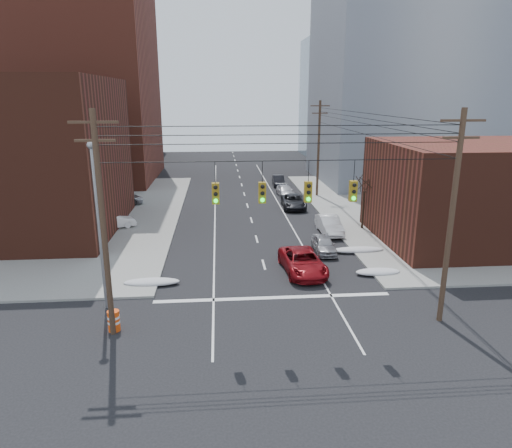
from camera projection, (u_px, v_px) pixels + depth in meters
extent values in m
plane|color=black|center=(290.00, 359.00, 20.72)|extent=(160.00, 160.00, 0.00)
cube|color=gray|center=(501.00, 207.00, 48.73)|extent=(40.00, 40.00, 0.15)
cube|color=brown|center=(59.00, 68.00, 60.77)|extent=(24.00, 20.00, 30.00)
cube|color=#512418|center=(98.00, 125.00, 87.99)|extent=(22.00, 18.00, 12.00)
cube|color=gray|center=(403.00, 88.00, 61.26)|extent=(22.00, 20.00, 25.00)
cube|color=gray|center=(359.00, 98.00, 86.76)|extent=(20.00, 18.00, 22.00)
cube|color=#512418|center=(483.00, 193.00, 36.40)|extent=(16.00, 12.00, 8.00)
cylinder|color=#473323|center=(103.00, 229.00, 21.43)|extent=(0.28, 0.28, 11.00)
cube|color=#473323|center=(93.00, 122.00, 20.09)|extent=(2.20, 0.12, 0.12)
cube|color=#473323|center=(95.00, 140.00, 20.31)|extent=(1.80, 0.12, 0.12)
cylinder|color=#473323|center=(451.00, 221.00, 22.77)|extent=(0.28, 0.28, 11.00)
cube|color=#473323|center=(463.00, 120.00, 21.44)|extent=(2.20, 0.12, 0.12)
cube|color=#473323|center=(461.00, 138.00, 21.66)|extent=(1.80, 0.12, 0.12)
cylinder|color=#473323|center=(318.00, 150.00, 52.50)|extent=(0.28, 0.28, 11.00)
cube|color=#473323|center=(320.00, 106.00, 51.17)|extent=(2.20, 0.12, 0.12)
cube|color=#473323|center=(320.00, 113.00, 51.39)|extent=(1.80, 0.12, 0.12)
cylinder|color=black|center=(284.00, 161.00, 21.26)|extent=(17.00, 0.04, 0.04)
cylinder|color=black|center=(215.00, 172.00, 21.14)|extent=(0.03, 0.03, 1.00)
cube|color=olive|center=(216.00, 193.00, 21.41)|extent=(0.35, 0.30, 1.00)
sphere|color=black|center=(215.00, 187.00, 21.16)|extent=(0.20, 0.20, 0.20)
sphere|color=black|center=(216.00, 194.00, 21.25)|extent=(0.20, 0.20, 0.20)
sphere|color=#0CE526|center=(216.00, 201.00, 21.33)|extent=(0.20, 0.20, 0.20)
cylinder|color=black|center=(262.00, 172.00, 21.31)|extent=(0.03, 0.03, 1.00)
cube|color=olive|center=(262.00, 193.00, 21.58)|extent=(0.35, 0.30, 1.00)
sphere|color=black|center=(263.00, 187.00, 21.33)|extent=(0.20, 0.20, 0.20)
sphere|color=black|center=(263.00, 193.00, 21.42)|extent=(0.20, 0.20, 0.20)
sphere|color=#0CE526|center=(263.00, 200.00, 21.51)|extent=(0.20, 0.20, 0.20)
cylinder|color=black|center=(309.00, 171.00, 21.49)|extent=(0.03, 0.03, 1.00)
cube|color=olive|center=(308.00, 192.00, 21.76)|extent=(0.35, 0.30, 1.00)
sphere|color=black|center=(309.00, 186.00, 21.51)|extent=(0.20, 0.20, 0.20)
sphere|color=black|center=(309.00, 193.00, 21.60)|extent=(0.20, 0.20, 0.20)
sphere|color=#0CE526|center=(308.00, 199.00, 21.68)|extent=(0.20, 0.20, 0.20)
cylinder|color=black|center=(354.00, 170.00, 21.66)|extent=(0.03, 0.03, 1.00)
cube|color=olive|center=(353.00, 191.00, 21.93)|extent=(0.35, 0.30, 1.00)
sphere|color=black|center=(354.00, 185.00, 21.68)|extent=(0.20, 0.20, 0.20)
sphere|color=black|center=(354.00, 192.00, 21.77)|extent=(0.20, 0.20, 0.20)
sphere|color=#0CE526|center=(354.00, 198.00, 21.86)|extent=(0.20, 0.20, 0.20)
cylinder|color=gray|center=(99.00, 231.00, 24.50)|extent=(0.18, 0.18, 9.00)
sphere|color=gray|center=(91.00, 145.00, 23.24)|extent=(0.44, 0.44, 0.44)
cylinder|color=black|center=(363.00, 211.00, 40.18)|extent=(0.20, 0.20, 3.50)
cylinder|color=black|center=(369.00, 184.00, 39.70)|extent=(0.27, 0.82, 1.19)
cylinder|color=black|center=(365.00, 182.00, 40.09)|extent=(1.17, 0.54, 1.38)
cylinder|color=black|center=(358.00, 182.00, 40.19)|extent=(1.44, 1.00, 1.48)
cylinder|color=black|center=(360.00, 185.00, 39.58)|extent=(0.17, 0.84, 1.19)
cylinder|color=black|center=(361.00, 185.00, 39.09)|extent=(0.82, 0.99, 1.40)
cylinder|color=black|center=(369.00, 185.00, 38.71)|extent=(1.74, 0.21, 1.43)
cylinder|color=black|center=(369.00, 185.00, 39.36)|extent=(0.48, 0.73, 1.20)
ellipsoid|color=silver|center=(152.00, 282.00, 28.71)|extent=(3.50, 1.08, 0.42)
ellipsoid|color=silver|center=(378.00, 272.00, 30.36)|extent=(3.00, 1.08, 0.42)
ellipsoid|color=silver|center=(358.00, 250.00, 34.67)|extent=(4.00, 1.08, 0.42)
imported|color=maroon|center=(303.00, 262.00, 30.63)|extent=(2.88, 5.60, 1.51)
imported|color=#9F9FA4|center=(324.00, 244.00, 34.57)|extent=(1.59, 3.79, 1.28)
imported|color=white|center=(329.00, 225.00, 39.36)|extent=(1.64, 4.65, 1.53)
imported|color=black|center=(294.00, 202.00, 48.21)|extent=(2.55, 5.15, 1.41)
imported|color=#B7B7BC|center=(285.00, 191.00, 54.11)|extent=(2.05, 4.32, 1.22)
imported|color=maroon|center=(285.00, 191.00, 54.26)|extent=(1.65, 3.69, 1.23)
imported|color=black|center=(278.00, 181.00, 60.22)|extent=(1.58, 4.15, 1.35)
imported|color=white|center=(114.00, 222.00, 40.38)|extent=(3.93, 2.71, 1.23)
imported|color=#A1A0A5|center=(121.00, 199.00, 49.11)|extent=(4.93, 3.03, 1.28)
imported|color=black|center=(59.00, 223.00, 39.21)|extent=(5.79, 3.44, 1.57)
imported|color=#A5A4A8|center=(80.00, 207.00, 44.78)|extent=(4.94, 2.99, 1.57)
cylinder|color=#F7490D|center=(114.00, 321.00, 23.07)|extent=(0.74, 0.74, 1.08)
cylinder|color=white|center=(113.00, 317.00, 23.01)|extent=(0.76, 0.76, 0.13)
cylinder|color=white|center=(114.00, 322.00, 23.08)|extent=(0.76, 0.76, 0.13)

